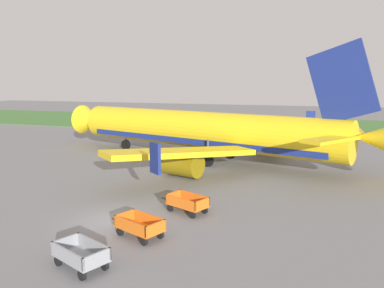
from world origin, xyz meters
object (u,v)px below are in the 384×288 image
baggage_cart_second_in_row (140,226)px  airplane (207,131)px  baggage_cart_nearest (81,255)px  baggage_cart_third_in_row (187,203)px

baggage_cart_second_in_row → airplane: bearing=95.2°
baggage_cart_nearest → baggage_cart_third_in_row: same height
airplane → baggage_cart_second_in_row: bearing=-84.8°
baggage_cart_second_in_row → baggage_cart_third_in_row: size_ratio=1.00×
baggage_cart_nearest → baggage_cart_second_in_row: same height
baggage_cart_nearest → baggage_cart_third_in_row: size_ratio=1.00×
airplane → baggage_cart_third_in_row: size_ratio=10.41×
baggage_cart_second_in_row → baggage_cart_third_in_row: 4.49m
baggage_cart_nearest → airplane: bearing=91.9°
baggage_cart_nearest → baggage_cart_second_in_row: size_ratio=1.00×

